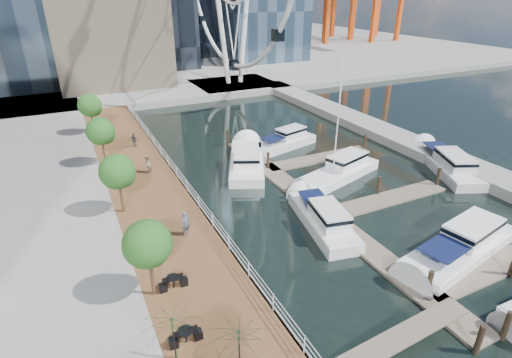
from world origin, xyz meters
name	(u,v)px	position (x,y,z in m)	size (l,w,h in m)	color
ground	(363,290)	(0.00, 0.00, 0.00)	(520.00, 520.00, 0.00)	black
boardwalk	(153,204)	(-9.00, 15.00, 0.50)	(6.00, 60.00, 1.00)	brown
seawall	(189,197)	(-6.00, 15.00, 0.50)	(0.25, 60.00, 1.00)	#595954
land_far	(112,53)	(0.00, 102.00, 0.50)	(200.00, 114.00, 1.00)	gray
breakwater	(386,134)	(20.00, 20.00, 0.50)	(4.00, 60.00, 1.00)	gray
pier	(235,85)	(14.00, 52.00, 0.50)	(14.00, 12.00, 1.00)	gray
railing	(187,186)	(-6.10, 15.00, 1.52)	(0.10, 60.00, 1.05)	white
floating_docks	(361,188)	(7.97, 9.98, 0.49)	(16.00, 34.00, 2.60)	#6D6051
street_trees	(117,172)	(-11.40, 14.00, 4.29)	(2.60, 42.60, 4.60)	#3F2B1C
yacht_foreground	(458,255)	(8.06, -0.06, 0.00)	(3.00, 11.19, 2.15)	white
pedestrian_near	(186,223)	(-8.05, 8.87, 1.89)	(0.65, 0.43, 1.78)	#474C5F
pedestrian_mid	(147,164)	(-8.20, 20.25, 1.85)	(0.82, 0.64, 1.69)	gray
pedestrian_far	(134,140)	(-8.01, 27.42, 1.76)	(0.89, 0.37, 1.52)	#353A43
moored_yachts	(341,181)	(7.95, 12.67, 0.00)	(24.78, 32.94, 11.50)	white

